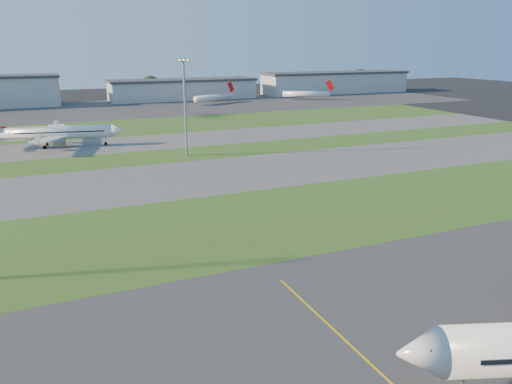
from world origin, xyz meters
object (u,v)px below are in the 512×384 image
airliner_taxiing (57,133)px  mini_jet_near (214,97)px  mini_jet_far (306,94)px  light_mast_centre (185,101)px

airliner_taxiing → mini_jet_near: 121.37m
mini_jet_near → mini_jet_far: same height
airliner_taxiing → mini_jet_near: (80.19, 91.11, -0.90)m
mini_jet_near → light_mast_centre: 128.46m
airliner_taxiing → mini_jet_far: 160.54m
airliner_taxiing → light_mast_centre: size_ratio=1.47×
mini_jet_far → airliner_taxiing: bearing=-117.2°
mini_jet_near → light_mast_centre: bearing=-138.9°
airliner_taxiing → mini_jet_near: bearing=-120.2°
light_mast_centre → mini_jet_far: bearing=48.8°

